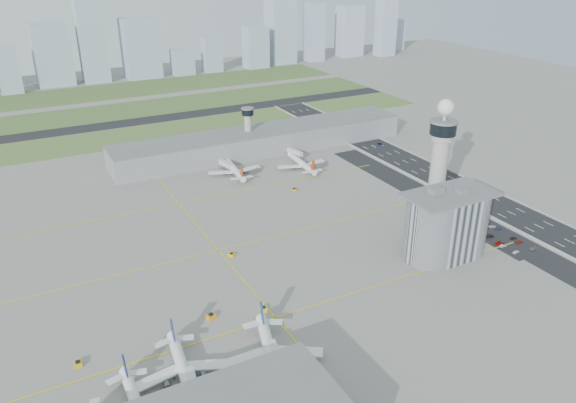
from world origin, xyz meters
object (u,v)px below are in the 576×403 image
car_lot_0 (516,252)px  car_lot_5 (461,223)px  tug_3 (232,255)px  car_lot_4 (475,230)px  secondary_tower (248,127)px  tug_0 (78,363)px  jet_bridge_near_1 (196,403)px  tug_2 (264,309)px  airplane_far_a (234,165)px  car_hw_4 (322,126)px  airplane_near_c (271,351)px  airplane_far_b (301,160)px  car_lot_1 (503,246)px  tug_1 (211,316)px  car_lot_9 (499,228)px  tug_4 (294,189)px  car_lot_7 (519,242)px  jet_bridge_near_2 (283,372)px  car_hw_2 (380,144)px  admin_building (446,224)px  control_tower (440,157)px  car_hw_1 (449,183)px  airplane_near_b (184,367)px  car_lot_8 (514,238)px  car_lot_10 (492,226)px  car_lot_11 (480,219)px  jet_bridge_far_1 (289,151)px  car_lot_6 (533,248)px  jet_bridge_far_0 (221,163)px  car_lot_3 (490,236)px  tug_5 (295,167)px

car_lot_0 → car_lot_5: size_ratio=1.07×
tug_3 → car_lot_4: tug_3 is taller
secondary_tower → tug_0: bearing=-129.5°
jet_bridge_near_1 → tug_2: size_ratio=4.41×
tug_0 → tug_3: tug_0 is taller
tug_2 → secondary_tower: bearing=70.7°
airplane_far_a → car_lot_4: size_ratio=12.09×
tug_2 → car_hw_4: bearing=56.9°
airplane_near_c → airplane_far_b: 189.73m
car_lot_0 → car_lot_1: 7.15m
tug_1 → car_hw_4: tug_1 is taller
car_lot_4 → car_lot_9: (11.37, -4.65, -0.01)m
tug_4 → car_lot_4: tug_4 is taller
tug_3 → car_lot_7: bearing=-57.6°
jet_bridge_near_2 → tug_4: jet_bridge_near_2 is taller
car_lot_4 → car_hw_2: 138.27m
admin_building → control_tower: bearing=56.3°
jet_bridge_near_1 → car_hw_1: (196.94, 102.56, -2.21)m
car_lot_7 → airplane_far_a: bearing=35.7°
airplane_far_b → car_lot_1: size_ratio=10.88×
control_tower → car_lot_7: control_tower is taller
car_lot_9 → airplane_near_b: bearing=104.5°
car_hw_4 → car_lot_8: bearing=-94.5°
airplane_far_a → tug_0: airplane_far_a is taller
tug_0 → car_lot_8: (204.77, -5.07, -0.39)m
car_lot_9 → car_hw_1: (19.89, 58.15, 0.08)m
car_lot_1 → car_lot_9: size_ratio=1.06×
car_lot_10 → car_lot_0: bearing=165.9°
car_lot_1 → car_lot_5: car_lot_5 is taller
airplane_far_b → tug_0: bearing=133.3°
tug_4 → car_lot_11: tug_4 is taller
control_tower → airplane_far_b: 106.14m
tug_0 → airplane_near_b: bearing=138.2°
car_lot_5 → tug_1: bearing=88.3°
airplane_near_b → jet_bridge_far_1: airplane_near_b is taller
car_hw_2 → airplane_near_b: bearing=-145.5°
airplane_near_b → car_hw_2: 263.84m
control_tower → car_hw_4: 178.01m
control_tower → tug_2: bearing=-164.6°
airplane_far_a → secondary_tower: bearing=-30.3°
car_lot_6 → car_lot_9: (1.23, 22.52, -0.05)m
secondary_tower → airplane_far_b: 48.43m
car_lot_1 → car_lot_5: (0.09, 27.94, 0.00)m
car_lot_4 → car_lot_7: bearing=-160.3°
jet_bridge_far_0 → airplane_far_a: bearing=3.4°
airplane_near_b → car_lot_3: airplane_near_b is taller
car_lot_3 → car_lot_10: (9.15, 7.08, -0.08)m
airplane_near_b → car_lot_4: bearing=108.5°
jet_bridge_far_1 → car_lot_6: bearing=3.4°
tug_5 → car_lot_10: tug_5 is taller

